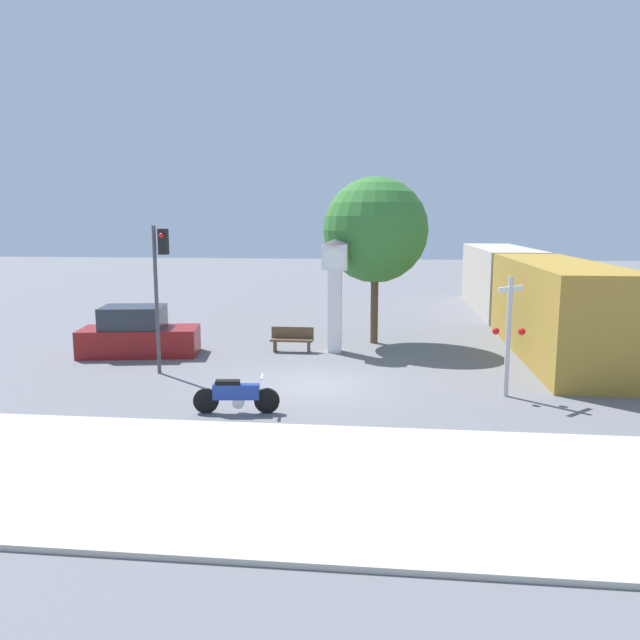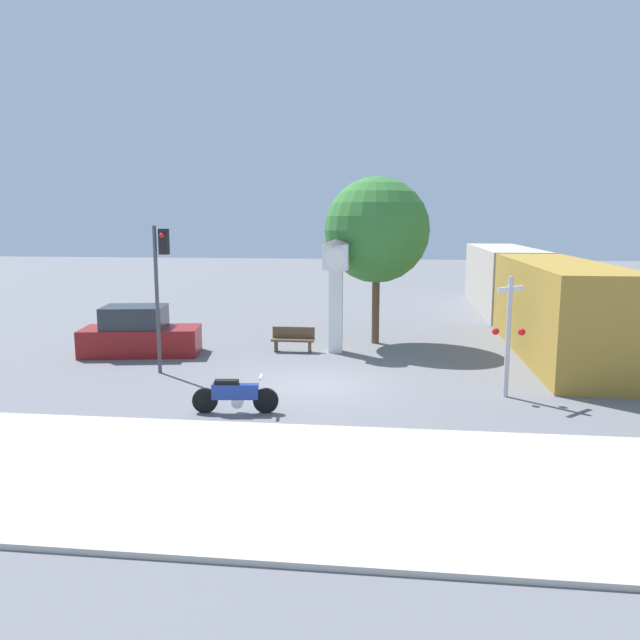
{
  "view_description": "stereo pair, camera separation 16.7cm",
  "coord_description": "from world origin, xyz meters",
  "px_view_note": "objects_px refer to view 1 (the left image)",
  "views": [
    {
      "loc": [
        2.09,
        -18.11,
        4.92
      ],
      "look_at": [
        0.02,
        0.57,
        1.88
      ],
      "focal_mm": 35.0,
      "sensor_mm": 36.0,
      "label": 1
    },
    {
      "loc": [
        2.26,
        -18.09,
        4.92
      ],
      "look_at": [
        0.02,
        0.57,
        1.88
      ],
      "focal_mm": 35.0,
      "sensor_mm": 36.0,
      "label": 2
    }
  ],
  "objects_px": {
    "clock_tower": "(335,277)",
    "parked_car": "(138,335)",
    "railroad_crossing_signal": "(508,331)",
    "freight_train": "(522,290)",
    "bench": "(292,339)",
    "street_tree": "(375,230)",
    "motorcycle": "(236,395)",
    "traffic_light": "(160,274)"
  },
  "relations": [
    {
      "from": "motorcycle",
      "to": "parked_car",
      "type": "height_order",
      "value": "parked_car"
    },
    {
      "from": "clock_tower",
      "to": "bench",
      "type": "relative_size",
      "value": 2.63
    },
    {
      "from": "freight_train",
      "to": "parked_car",
      "type": "relative_size",
      "value": 5.21
    },
    {
      "from": "clock_tower",
      "to": "railroad_crossing_signal",
      "type": "bearing_deg",
      "value": -45.66
    },
    {
      "from": "motorcycle",
      "to": "street_tree",
      "type": "height_order",
      "value": "street_tree"
    },
    {
      "from": "traffic_light",
      "to": "parked_car",
      "type": "relative_size",
      "value": 1.06
    },
    {
      "from": "railroad_crossing_signal",
      "to": "parked_car",
      "type": "relative_size",
      "value": 0.76
    },
    {
      "from": "freight_train",
      "to": "street_tree",
      "type": "xyz_separation_m",
      "value": [
        -6.65,
        -4.49,
        2.79
      ]
    },
    {
      "from": "railroad_crossing_signal",
      "to": "bench",
      "type": "xyz_separation_m",
      "value": [
        -6.89,
        5.27,
        -1.37
      ]
    },
    {
      "from": "bench",
      "to": "parked_car",
      "type": "relative_size",
      "value": 0.36
    },
    {
      "from": "clock_tower",
      "to": "railroad_crossing_signal",
      "type": "xyz_separation_m",
      "value": [
        5.3,
        -5.42,
        -0.94
      ]
    },
    {
      "from": "motorcycle",
      "to": "railroad_crossing_signal",
      "type": "height_order",
      "value": "railroad_crossing_signal"
    },
    {
      "from": "clock_tower",
      "to": "parked_car",
      "type": "bearing_deg",
      "value": -169.48
    },
    {
      "from": "parked_car",
      "to": "clock_tower",
      "type": "bearing_deg",
      "value": 0.71
    },
    {
      "from": "freight_train",
      "to": "parked_car",
      "type": "distance_m",
      "value": 17.04
    },
    {
      "from": "motorcycle",
      "to": "bench",
      "type": "xyz_separation_m",
      "value": [
        0.26,
        7.61,
        0.02
      ]
    },
    {
      "from": "freight_train",
      "to": "railroad_crossing_signal",
      "type": "relative_size",
      "value": 6.84
    },
    {
      "from": "freight_train",
      "to": "railroad_crossing_signal",
      "type": "height_order",
      "value": "freight_train"
    },
    {
      "from": "railroad_crossing_signal",
      "to": "freight_train",
      "type": "bearing_deg",
      "value": 76.73
    },
    {
      "from": "freight_train",
      "to": "street_tree",
      "type": "bearing_deg",
      "value": -146.01
    },
    {
      "from": "street_tree",
      "to": "railroad_crossing_signal",
      "type": "bearing_deg",
      "value": -61.97
    },
    {
      "from": "railroad_crossing_signal",
      "to": "parked_car",
      "type": "bearing_deg",
      "value": 161.72
    },
    {
      "from": "motorcycle",
      "to": "railroad_crossing_signal",
      "type": "distance_m",
      "value": 7.66
    },
    {
      "from": "railroad_crossing_signal",
      "to": "bench",
      "type": "distance_m",
      "value": 8.78
    },
    {
      "from": "freight_train",
      "to": "traffic_light",
      "type": "relative_size",
      "value": 4.89
    },
    {
      "from": "motorcycle",
      "to": "parked_car",
      "type": "xyz_separation_m",
      "value": [
        -5.26,
        6.45,
        0.28
      ]
    },
    {
      "from": "motorcycle",
      "to": "railroad_crossing_signal",
      "type": "relative_size",
      "value": 0.65
    },
    {
      "from": "railroad_crossing_signal",
      "to": "street_tree",
      "type": "xyz_separation_m",
      "value": [
        -3.88,
        7.28,
        2.64
      ]
    },
    {
      "from": "freight_train",
      "to": "traffic_light",
      "type": "xyz_separation_m",
      "value": [
        -13.28,
        -10.29,
        1.53
      ]
    },
    {
      "from": "railroad_crossing_signal",
      "to": "street_tree",
      "type": "distance_m",
      "value": 8.66
    },
    {
      "from": "railroad_crossing_signal",
      "to": "bench",
      "type": "bearing_deg",
      "value": 142.62
    },
    {
      "from": "clock_tower",
      "to": "traffic_light",
      "type": "height_order",
      "value": "traffic_light"
    },
    {
      "from": "parked_car",
      "to": "freight_train",
      "type": "bearing_deg",
      "value": 16.97
    },
    {
      "from": "traffic_light",
      "to": "railroad_crossing_signal",
      "type": "relative_size",
      "value": 1.4
    },
    {
      "from": "railroad_crossing_signal",
      "to": "bench",
      "type": "relative_size",
      "value": 2.12
    },
    {
      "from": "motorcycle",
      "to": "freight_train",
      "type": "bearing_deg",
      "value": 48.34
    },
    {
      "from": "railroad_crossing_signal",
      "to": "traffic_light",
      "type": "bearing_deg",
      "value": 171.98
    },
    {
      "from": "clock_tower",
      "to": "parked_car",
      "type": "distance_m",
      "value": 7.52
    },
    {
      "from": "street_tree",
      "to": "freight_train",
      "type": "bearing_deg",
      "value": 33.99
    },
    {
      "from": "freight_train",
      "to": "street_tree",
      "type": "distance_m",
      "value": 8.5
    },
    {
      "from": "freight_train",
      "to": "traffic_light",
      "type": "bearing_deg",
      "value": -142.24
    },
    {
      "from": "street_tree",
      "to": "parked_car",
      "type": "xyz_separation_m",
      "value": [
        -8.54,
        -3.18,
        -3.74
      ]
    }
  ]
}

